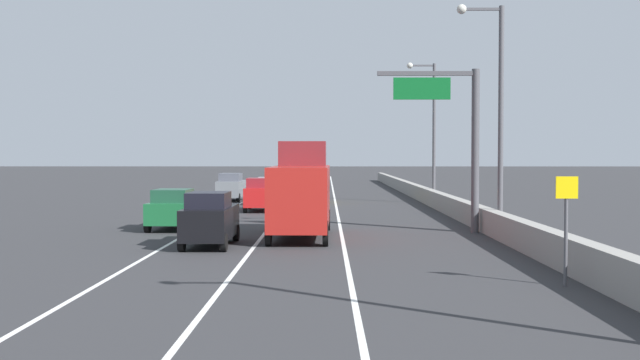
# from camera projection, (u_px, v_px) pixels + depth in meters

# --- Properties ---
(ground_plane) EXTENTS (320.00, 320.00, 0.00)m
(ground_plane) POSITION_uv_depth(u_px,v_px,m) (317.00, 194.00, 68.44)
(ground_plane) COLOR #2D2D30
(lane_stripe_left) EXTENTS (0.16, 130.00, 0.00)m
(lane_stripe_left) POSITION_uv_depth(u_px,v_px,m) (246.00, 200.00, 59.49)
(lane_stripe_left) COLOR silver
(lane_stripe_left) RESTS_ON ground_plane
(lane_stripe_center) EXTENTS (0.16, 130.00, 0.00)m
(lane_stripe_center) POSITION_uv_depth(u_px,v_px,m) (291.00, 200.00, 59.46)
(lane_stripe_center) COLOR silver
(lane_stripe_center) RESTS_ON ground_plane
(lane_stripe_right) EXTENTS (0.16, 130.00, 0.00)m
(lane_stripe_right) POSITION_uv_depth(u_px,v_px,m) (335.00, 200.00, 59.43)
(lane_stripe_right) COLOR silver
(lane_stripe_right) RESTS_ON ground_plane
(jersey_barrier_right) EXTENTS (0.60, 120.00, 1.10)m
(jersey_barrier_right) POSITION_uv_depth(u_px,v_px,m) (452.00, 206.00, 44.36)
(jersey_barrier_right) COLOR gray
(jersey_barrier_right) RESTS_ON ground_plane
(overhead_sign_gantry) EXTENTS (4.68, 0.36, 7.50)m
(overhead_sign_gantry) POSITION_uv_depth(u_px,v_px,m) (459.00, 130.00, 34.50)
(overhead_sign_gantry) COLOR #47474C
(overhead_sign_gantry) RESTS_ON ground_plane
(speed_advisory_sign) EXTENTS (0.60, 0.11, 3.00)m
(speed_advisory_sign) POSITION_uv_depth(u_px,v_px,m) (566.00, 222.00, 20.52)
(speed_advisory_sign) COLOR #4C4C51
(speed_advisory_sign) RESTS_ON ground_plane
(lamp_post_right_second) EXTENTS (2.14, 0.44, 10.34)m
(lamp_post_right_second) POSITION_uv_depth(u_px,v_px,m) (495.00, 103.00, 34.00)
(lamp_post_right_second) COLOR #4C4C51
(lamp_post_right_second) RESTS_ON ground_plane
(lamp_post_right_third) EXTENTS (2.14, 0.44, 10.34)m
(lamp_post_right_third) POSITION_uv_depth(u_px,v_px,m) (431.00, 123.00, 55.47)
(lamp_post_right_third) COLOR #4C4C51
(lamp_post_right_third) RESTS_ON ground_plane
(car_red_0) EXTENTS (2.00, 4.28, 2.12)m
(car_red_0) POSITION_uv_depth(u_px,v_px,m) (261.00, 195.00, 47.88)
(car_red_0) COLOR red
(car_red_0) RESTS_ON ground_plane
(car_gray_1) EXTENTS (1.98, 4.51, 2.15)m
(car_gray_1) POSITION_uv_depth(u_px,v_px,m) (231.00, 187.00, 58.52)
(car_gray_1) COLOR slate
(car_gray_1) RESTS_ON ground_plane
(car_white_2) EXTENTS (1.93, 4.03, 1.96)m
(car_white_2) POSITION_uv_depth(u_px,v_px,m) (270.00, 191.00, 54.64)
(car_white_2) COLOR white
(car_white_2) RESTS_ON ground_plane
(car_green_3) EXTENTS (2.06, 4.56, 1.94)m
(car_green_3) POSITION_uv_depth(u_px,v_px,m) (175.00, 209.00, 36.35)
(car_green_3) COLOR #196033
(car_green_3) RESTS_ON ground_plane
(car_yellow_4) EXTENTS (2.02, 4.61, 2.00)m
(car_yellow_4) POSITION_uv_depth(u_px,v_px,m) (310.00, 189.00, 56.76)
(car_yellow_4) COLOR gold
(car_yellow_4) RESTS_ON ground_plane
(car_black_5) EXTENTS (1.83, 4.44, 2.14)m
(car_black_5) POSITION_uv_depth(u_px,v_px,m) (210.00, 219.00, 29.54)
(car_black_5) COLOR black
(car_black_5) RESTS_ON ground_plane
(box_truck) EXTENTS (2.58, 7.66, 4.19)m
(box_truck) POSITION_uv_depth(u_px,v_px,m) (301.00, 193.00, 32.75)
(box_truck) COLOR #A51E19
(box_truck) RESTS_ON ground_plane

